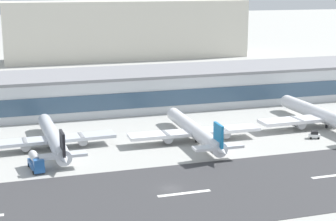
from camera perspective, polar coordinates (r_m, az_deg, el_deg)
ground_plane at (r=120.82m, az=0.27°, el=-8.26°), size 1400.00×1400.00×0.00m
runway_strip at (r=117.61m, az=0.80°, el=-8.87°), size 800.00×36.47×0.08m
runway_centreline_dash_4 at (r=118.18m, az=1.73°, el=-8.73°), size 12.00×1.20×0.01m
runway_centreline_dash_5 at (r=134.33m, az=17.15°, el=-6.58°), size 12.00×1.20×0.01m
terminal_building at (r=199.72m, az=-1.36°, el=2.43°), size 194.87×29.19×13.24m
distant_hotel_block at (r=325.79m, az=-4.32°, el=8.50°), size 143.24×30.79×34.06m
airliner_black_tail_gate_0 at (r=150.34m, az=-11.97°, el=-2.96°), size 34.25×45.27×9.44m
airliner_blue_tail_gate_1 at (r=154.12m, az=2.98°, el=-2.25°), size 38.83×46.22×9.65m
airliner_red_tail_gate_2 at (r=176.23m, az=16.42°, el=-0.69°), size 44.49×50.91×10.62m
service_baggage_tug_0 at (r=163.74m, az=15.21°, el=-2.51°), size 3.57×2.84×2.20m
service_fuel_truck_1 at (r=135.56m, az=-13.78°, el=-5.31°), size 3.79×8.78×3.95m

